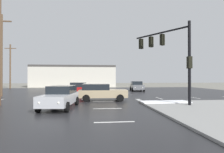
{
  "coord_description": "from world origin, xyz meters",
  "views": [
    {
      "loc": [
        -1.11,
        -18.99,
        2.18
      ],
      "look_at": [
        1.75,
        7.01,
        2.37
      ],
      "focal_mm": 29.81,
      "sensor_mm": 36.0,
      "label": 1
    }
  ],
  "objects": [
    {
      "name": "sedan_grey",
      "position": [
        6.34,
        11.14,
        0.85
      ],
      "size": [
        2.42,
        4.67,
        1.58
      ],
      "rotation": [
        0.0,
        0.0,
        -1.68
      ],
      "color": "slate",
      "rests_on": "road_asphalt"
    },
    {
      "name": "strip_building_background",
      "position": [
        -5.41,
        28.32,
        2.59
      ],
      "size": [
        19.9,
        8.0,
        5.18
      ],
      "color": "beige",
      "rests_on": "ground_plane"
    },
    {
      "name": "sedan_silver",
      "position": [
        -3.33,
        -5.34,
        0.85
      ],
      "size": [
        2.45,
        4.68,
        1.58
      ],
      "rotation": [
        0.0,
        0.0,
        -1.69
      ],
      "color": "#B7BABF",
      "rests_on": "road_asphalt"
    },
    {
      "name": "utility_pole_distant",
      "position": [
        -17.32,
        20.18,
        4.66
      ],
      "size": [
        2.2,
        0.28,
        8.89
      ],
      "color": "brown",
      "rests_on": "ground_plane"
    },
    {
      "name": "utility_pole_far",
      "position": [
        -11.58,
        3.91,
        5.02
      ],
      "size": [
        2.2,
        0.28,
        9.61
      ],
      "color": "brown",
      "rests_on": "ground_plane"
    },
    {
      "name": "ground_plane",
      "position": [
        0.0,
        0.0,
        0.0
      ],
      "size": [
        120.0,
        120.0,
        0.0
      ],
      "primitive_type": "plane",
      "color": "slate"
    },
    {
      "name": "snow_strip_curbside",
      "position": [
        5.0,
        -4.0,
        0.17
      ],
      "size": [
        4.0,
        1.6,
        0.06
      ],
      "primitive_type": "cube",
      "color": "white",
      "rests_on": "sidewalk_corner"
    },
    {
      "name": "sedan_red",
      "position": [
        -2.73,
        5.39,
        0.85
      ],
      "size": [
        2.33,
        4.65,
        1.58
      ],
      "rotation": [
        0.0,
        0.0,
        1.48
      ],
      "color": "#B21919",
      "rests_on": "road_asphalt"
    },
    {
      "name": "road_asphalt",
      "position": [
        0.0,
        0.0,
        0.01
      ],
      "size": [
        44.0,
        44.0,
        0.02
      ],
      "primitive_type": "cube",
      "color": "#232326",
      "rests_on": "ground_plane"
    },
    {
      "name": "traffic_signal_mast",
      "position": [
        5.29,
        -4.23,
        4.5
      ],
      "size": [
        3.07,
        4.9,
        6.34
      ],
      "rotation": [
        0.0,
        0.0,
        2.12
      ],
      "color": "black",
      "rests_on": "sidewalk_corner"
    },
    {
      "name": "lane_markings",
      "position": [
        1.2,
        -1.38,
        0.02
      ],
      "size": [
        36.15,
        36.15,
        0.01
      ],
      "color": "silver",
      "rests_on": "road_asphalt"
    },
    {
      "name": "sedan_tan",
      "position": [
        -0.2,
        -1.4,
        0.85
      ],
      "size": [
        4.59,
        2.15,
        1.58
      ],
      "rotation": [
        0.0,
        0.0,
        -0.04
      ],
      "color": "tan",
      "rests_on": "road_asphalt"
    }
  ]
}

